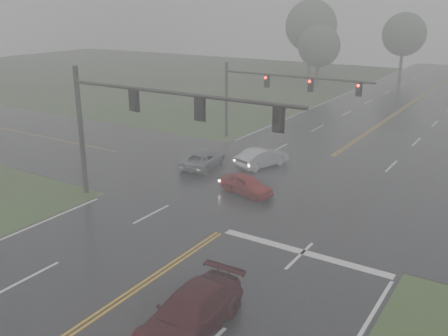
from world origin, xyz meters
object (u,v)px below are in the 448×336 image
Objects in this scene: sedan_maroon at (190,331)px; signal_gantry_far at (269,88)px; sedan_silver at (262,167)px; car_grey at (203,168)px; signal_gantry_near at (137,114)px; sedan_red at (246,194)px.

signal_gantry_far is at bearing 109.76° from sedan_maroon.
sedan_silver reaches higher than car_grey.
sedan_maroon is 0.40× the size of signal_gantry_far.
sedan_silver is 0.28× the size of signal_gantry_near.
signal_gantry_far reaches higher than car_grey.
car_grey is 0.30× the size of signal_gantry_near.
sedan_red is at bearing -68.27° from signal_gantry_far.
signal_gantry_far is at bearing -48.34° from sedan_silver.
sedan_silver is at bearing 77.73° from signal_gantry_near.
signal_gantry_far is (-9.65, 24.22, 4.61)m from sedan_maroon.
sedan_red is 5.62m from sedan_silver.
car_grey is (-5.24, 2.89, 0.00)m from sedan_red.
sedan_maroon is 1.19× the size of car_grey.
sedan_silver is 11.98m from signal_gantry_near.
signal_gantry_far is at bearing 91.63° from signal_gantry_near.
signal_gantry_far is at bearing -103.91° from car_grey.
sedan_red is at bearing 125.88° from sedan_silver.
sedan_maroon is 26.48m from signal_gantry_far.
signal_gantry_far is (-0.47, 16.42, -0.89)m from signal_gantry_near.
sedan_red is 13.05m from signal_gantry_far.
sedan_silver is at bearing 108.85° from sedan_maroon.
signal_gantry_far is (0.72, 8.46, 4.61)m from car_grey.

